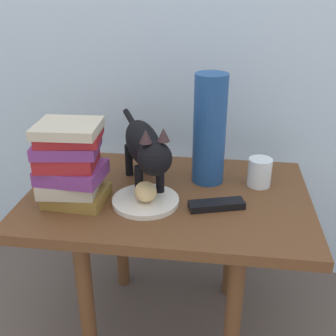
% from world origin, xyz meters
% --- Properties ---
extents(ground_plane, '(6.00, 6.00, 0.00)m').
position_xyz_m(ground_plane, '(0.00, 0.00, 0.00)').
color(ground_plane, brown).
extents(side_table, '(0.81, 0.54, 0.51)m').
position_xyz_m(side_table, '(0.00, 0.00, 0.44)').
color(side_table, brown).
rests_on(side_table, ground).
extents(plate, '(0.18, 0.18, 0.01)m').
position_xyz_m(plate, '(-0.05, -0.07, 0.52)').
color(plate, silver).
rests_on(plate, side_table).
extents(bread_roll, '(0.08, 0.09, 0.05)m').
position_xyz_m(bread_roll, '(-0.05, -0.07, 0.55)').
color(bread_roll, '#E0BC7A').
rests_on(bread_roll, plate).
extents(cat, '(0.22, 0.45, 0.23)m').
position_xyz_m(cat, '(-0.07, 0.02, 0.65)').
color(cat, black).
rests_on(cat, side_table).
extents(book_stack, '(0.19, 0.17, 0.23)m').
position_xyz_m(book_stack, '(-0.25, -0.08, 0.63)').
color(book_stack, olive).
rests_on(book_stack, side_table).
extents(green_vase, '(0.10, 0.10, 0.33)m').
position_xyz_m(green_vase, '(0.11, 0.10, 0.68)').
color(green_vase, navy).
rests_on(green_vase, side_table).
extents(candle_jar, '(0.07, 0.07, 0.08)m').
position_xyz_m(candle_jar, '(0.26, 0.09, 0.55)').
color(candle_jar, silver).
rests_on(candle_jar, side_table).
extents(tv_remote, '(0.16, 0.09, 0.02)m').
position_xyz_m(tv_remote, '(0.14, -0.07, 0.52)').
color(tv_remote, black).
rests_on(tv_remote, side_table).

